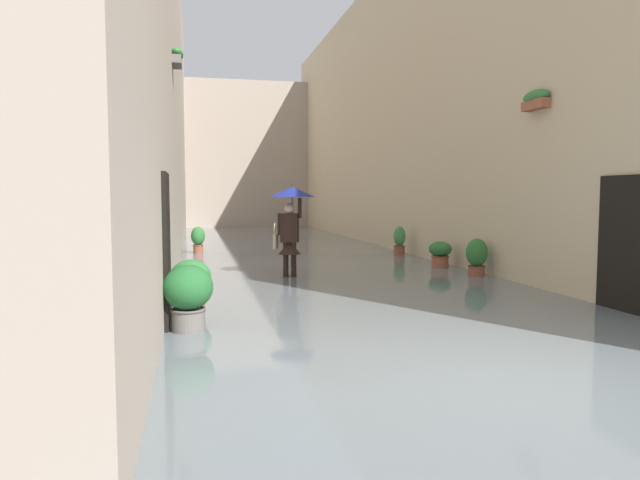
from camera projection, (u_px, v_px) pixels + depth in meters
name	position (u px, v px, depth m)	size (l,w,h in m)	color
ground_plane	(288.00, 252.00, 19.08)	(68.97, 68.97, 0.00)	slate
flood_water	(288.00, 251.00, 19.08)	(7.72, 33.59, 0.09)	slate
building_facade_left	(412.00, 109.00, 19.64)	(2.04, 31.59, 9.74)	beige
building_facade_right	(148.00, 74.00, 17.69)	(2.04, 31.59, 11.29)	#A89989
building_facade_far	(246.00, 156.00, 33.05)	(10.52, 1.80, 8.35)	#A89989
person_wading	(291.00, 213.00, 12.54)	(1.02, 1.02, 2.14)	#2D2319
potted_plant_mid_left	(440.00, 254.00, 14.38)	(0.58, 0.58, 0.73)	#9E563D
potted_plant_near_right	(198.00, 239.00, 17.76)	(0.43, 0.43, 0.91)	brown
potted_plant_near_left	(477.00, 257.00, 12.77)	(0.48, 0.48, 0.93)	brown
potted_plant_far_right	(191.00, 283.00, 9.04)	(0.64, 0.64, 0.87)	brown
potted_plant_mid_right	(188.00, 295.00, 7.56)	(0.66, 0.66, 0.97)	#66605B
potted_plant_far_left	(399.00, 241.00, 17.24)	(0.36, 0.36, 0.96)	brown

